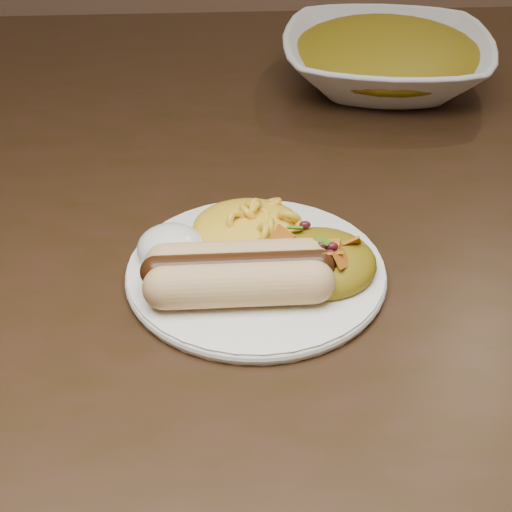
{
  "coord_description": "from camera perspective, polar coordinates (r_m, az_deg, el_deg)",
  "views": [
    {
      "loc": [
        0.03,
        -0.65,
        1.12
      ],
      "look_at": [
        0.06,
        -0.17,
        0.77
      ],
      "focal_mm": 55.0,
      "sensor_mm": 36.0,
      "label": 1
    }
  ],
  "objects": [
    {
      "name": "mac_and_cheese",
      "position": [
        0.63,
        -0.61,
        3.08
      ],
      "size": [
        0.09,
        0.08,
        0.03
      ],
      "primitive_type": "ellipsoid",
      "rotation": [
        0.0,
        0.0,
        0.01
      ],
      "color": "yellow",
      "rests_on": "plate"
    },
    {
      "name": "taco_salad",
      "position": [
        0.59,
        4.63,
        0.21
      ],
      "size": [
        0.09,
        0.08,
        0.04
      ],
      "rotation": [
        0.0,
        0.0,
        0.43
      ],
      "color": "#A35309",
      "rests_on": "plate"
    },
    {
      "name": "table",
      "position": [
        0.8,
        -5.0,
        0.51
      ],
      "size": [
        1.6,
        0.9,
        0.75
      ],
      "color": "black",
      "rests_on": "floor"
    },
    {
      "name": "serving_bowl",
      "position": [
        0.92,
        9.43,
        13.79
      ],
      "size": [
        0.27,
        0.27,
        0.06
      ],
      "primitive_type": "imported",
      "rotation": [
        0.0,
        0.0,
        -0.14
      ],
      "color": "white",
      "rests_on": "table"
    },
    {
      "name": "sour_cream",
      "position": [
        0.6,
        -6.26,
        1.23
      ],
      "size": [
        0.06,
        0.06,
        0.03
      ],
      "primitive_type": "ellipsoid",
      "rotation": [
        0.0,
        0.0,
        0.23
      ],
      "color": "silver",
      "rests_on": "plate"
    },
    {
      "name": "hotdog",
      "position": [
        0.57,
        -1.3,
        -1.18
      ],
      "size": [
        0.12,
        0.06,
        0.03
      ],
      "rotation": [
        0.0,
        0.0,
        0.01
      ],
      "color": "#DFB774",
      "rests_on": "plate"
    },
    {
      "name": "plate",
      "position": [
        0.6,
        0.0,
        -1.17
      ],
      "size": [
        0.22,
        0.22,
        0.01
      ],
      "primitive_type": "cylinder",
      "rotation": [
        0.0,
        0.0,
        -0.12
      ],
      "color": "white",
      "rests_on": "table"
    },
    {
      "name": "bowl_filling",
      "position": [
        0.92,
        9.56,
        15.02
      ],
      "size": [
        0.28,
        0.28,
        0.05
      ],
      "primitive_type": "ellipsoid",
      "rotation": [
        0.0,
        0.0,
        0.41
      ],
      "color": "#A35309",
      "rests_on": "serving_bowl"
    }
  ]
}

